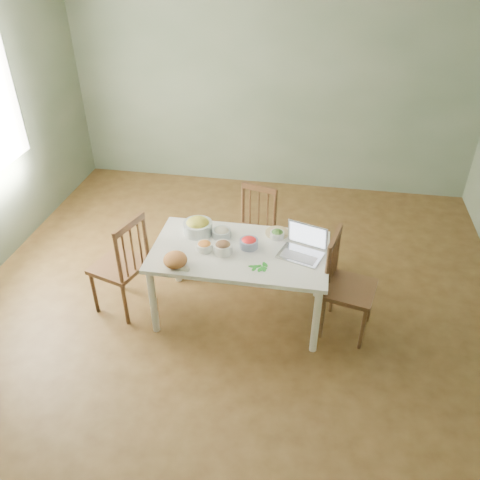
% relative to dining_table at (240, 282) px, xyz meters
% --- Properties ---
extents(floor, '(5.00, 5.00, 0.00)m').
position_rel_dining_table_xyz_m(floor, '(-0.06, 0.11, -0.35)').
color(floor, '#402A12').
rests_on(floor, ground).
extents(wall_back, '(5.00, 0.00, 2.70)m').
position_rel_dining_table_xyz_m(wall_back, '(-0.06, 2.61, 1.00)').
color(wall_back, gray).
rests_on(wall_back, ground).
extents(wall_front, '(5.00, 0.00, 2.70)m').
position_rel_dining_table_xyz_m(wall_front, '(-0.06, -2.39, 1.00)').
color(wall_front, gray).
rests_on(wall_front, ground).
extents(dining_table, '(1.47, 0.83, 0.69)m').
position_rel_dining_table_xyz_m(dining_table, '(0.00, 0.00, 0.00)').
color(dining_table, white).
rests_on(dining_table, floor).
extents(chair_far, '(0.47, 0.46, 0.88)m').
position_rel_dining_table_xyz_m(chair_far, '(0.00, 0.65, 0.10)').
color(chair_far, '#412616').
rests_on(chair_far, floor).
extents(chair_left, '(0.51, 0.53, 0.96)m').
position_rel_dining_table_xyz_m(chair_left, '(-1.06, -0.09, 0.13)').
color(chair_left, '#412616').
rests_on(chair_left, floor).
extents(chair_right, '(0.48, 0.49, 0.94)m').
position_rel_dining_table_xyz_m(chair_right, '(0.93, -0.06, 0.12)').
color(chair_right, '#412616').
rests_on(chair_right, floor).
extents(bread_boule, '(0.22, 0.22, 0.12)m').
position_rel_dining_table_xyz_m(bread_boule, '(-0.47, -0.31, 0.41)').
color(bread_boule, '#BB7439').
rests_on(bread_boule, dining_table).
extents(butter_stick, '(0.11, 0.05, 0.03)m').
position_rel_dining_table_xyz_m(butter_stick, '(-0.40, -0.34, 0.36)').
color(butter_stick, '#EBE7CA').
rests_on(butter_stick, dining_table).
extents(bowl_squash, '(0.32, 0.32, 0.15)m').
position_rel_dining_table_xyz_m(bowl_squash, '(-0.41, 0.19, 0.42)').
color(bowl_squash, yellow).
rests_on(bowl_squash, dining_table).
extents(bowl_carrot, '(0.17, 0.17, 0.08)m').
position_rel_dining_table_xyz_m(bowl_carrot, '(-0.29, -0.05, 0.38)').
color(bowl_carrot, orange).
rests_on(bowl_carrot, dining_table).
extents(bowl_onion, '(0.21, 0.21, 0.09)m').
position_rel_dining_table_xyz_m(bowl_onion, '(-0.19, 0.17, 0.39)').
color(bowl_onion, beige).
rests_on(bowl_onion, dining_table).
extents(bowl_mushroom, '(0.16, 0.16, 0.10)m').
position_rel_dining_table_xyz_m(bowl_mushroom, '(-0.13, -0.06, 0.40)').
color(bowl_mushroom, '#46271A').
rests_on(bowl_mushroom, dining_table).
extents(bowl_redpep, '(0.20, 0.20, 0.09)m').
position_rel_dining_table_xyz_m(bowl_redpep, '(0.07, 0.06, 0.39)').
color(bowl_redpep, red).
rests_on(bowl_redpep, dining_table).
extents(bowl_broccoli, '(0.14, 0.14, 0.08)m').
position_rel_dining_table_xyz_m(bowl_broccoli, '(0.28, 0.24, 0.38)').
color(bowl_broccoli, '#2D5923').
rests_on(bowl_broccoli, dining_table).
extents(flatbread, '(0.27, 0.27, 0.02)m').
position_rel_dining_table_xyz_m(flatbread, '(0.28, 0.30, 0.35)').
color(flatbread, '#CABB90').
rests_on(flatbread, dining_table).
extents(basil_bunch, '(0.18, 0.18, 0.02)m').
position_rel_dining_table_xyz_m(basil_bunch, '(0.18, -0.21, 0.36)').
color(basil_bunch, '#115F0F').
rests_on(basil_bunch, dining_table).
extents(laptop, '(0.41, 0.37, 0.24)m').
position_rel_dining_table_xyz_m(laptop, '(0.50, -0.00, 0.47)').
color(laptop, '#BABABF').
rests_on(laptop, dining_table).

